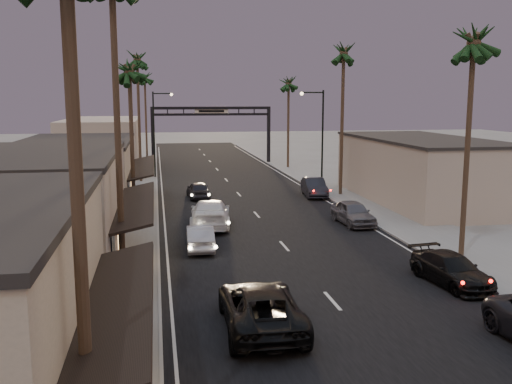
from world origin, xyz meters
name	(u,v)px	position (x,y,z in m)	size (l,w,h in m)	color
ground	(250,207)	(0.00, 40.00, 0.00)	(200.00, 200.00, 0.00)	slate
road	(241,196)	(0.00, 45.00, 0.00)	(14.00, 120.00, 0.02)	black
sidewalk_left	(131,186)	(-9.50, 52.00, 0.06)	(5.00, 92.00, 0.12)	slate
sidewalk_right	(324,181)	(9.50, 52.00, 0.06)	(5.00, 92.00, 0.12)	slate
storefront_mid	(34,214)	(-13.00, 26.00, 2.75)	(8.00, 14.00, 5.50)	tan
storefront_far	(77,176)	(-13.00, 42.00, 2.50)	(8.00, 16.00, 5.00)	tan
storefront_dist	(103,145)	(-13.00, 65.00, 3.00)	(8.00, 20.00, 6.00)	tan
building_right	(421,171)	(14.00, 40.00, 2.50)	(8.00, 18.00, 5.00)	tan
arch	(211,120)	(0.00, 70.00, 5.53)	(15.20, 0.40, 7.27)	black
streetlight_right	(319,133)	(6.92, 45.00, 5.33)	(2.13, 0.30, 9.00)	black
streetlight_left	(157,127)	(-6.92, 58.00, 5.33)	(2.13, 0.30, 9.00)	black
palm_lc	(129,65)	(-8.60, 36.00, 10.47)	(3.20, 3.20, 12.20)	#38281C
palm_ld	(137,55)	(-8.60, 55.00, 12.42)	(3.20, 3.20, 14.20)	#38281C
palm_ra	(474,34)	(8.60, 24.00, 11.44)	(3.20, 3.20, 13.20)	#38281C
palm_rb	(344,48)	(8.60, 44.00, 12.42)	(3.20, 3.20, 14.20)	#38281C
palm_rc	(289,80)	(8.60, 64.00, 10.47)	(3.20, 3.20, 12.20)	#38281C
palm_far	(145,75)	(-8.30, 78.00, 11.44)	(3.20, 3.20, 13.20)	#38281C
oncoming_pickup	(261,307)	(-3.44, 16.73, 0.82)	(2.73, 5.92, 1.65)	black
oncoming_silver	(200,237)	(-4.76, 28.22, 0.69)	(1.46, 4.18, 1.38)	#A1A1A6
oncoming_white	(210,213)	(-3.67, 33.72, 0.90)	(2.51, 6.17, 1.79)	silver
oncoming_dgrey	(198,190)	(-3.63, 44.58, 0.71)	(1.69, 4.20, 1.43)	black
curbside_black	(451,270)	(5.93, 20.16, 0.69)	(1.93, 4.76, 1.38)	black
curbside_grey	(353,213)	(5.77, 32.79, 0.78)	(1.85, 4.61, 1.57)	#525156
curbside_far	(314,187)	(6.20, 43.83, 0.79)	(1.67, 4.78, 1.57)	black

